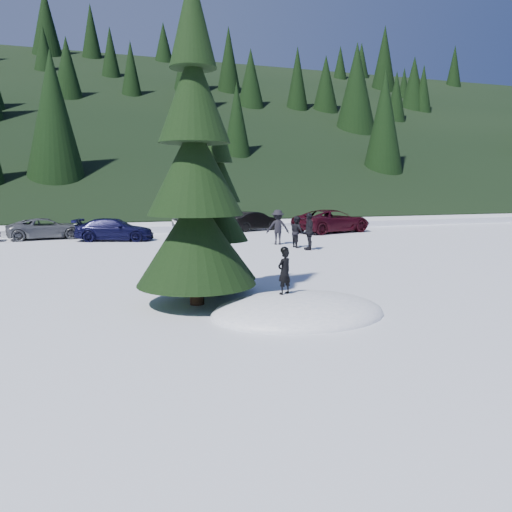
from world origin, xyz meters
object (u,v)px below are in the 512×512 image
object	(u,v)px
child_skier	(284,272)
car_6	(332,221)
car_4	(200,223)
car_5	(254,221)
spruce_short	(219,222)
adult_2	(278,227)
adult_1	(309,231)
car_2	(47,228)
adult_0	(297,232)
spruce_tall	(195,181)
car_3	(114,230)

from	to	relation	value
child_skier	car_6	distance (m)	21.77
car_4	car_5	distance (m)	3.89
spruce_short	adult_2	world-z (taller)	spruce_short
adult_1	car_6	distance (m)	9.49
spruce_short	adult_1	bearing A→B (deg)	50.04
car_2	car_6	distance (m)	18.07
car_2	car_5	xyz separation A→B (m)	(13.44, 1.13, 0.04)
adult_0	adult_2	size ratio (longest dim) A/B	0.86
car_2	car_4	xyz separation A→B (m)	(9.55, 1.07, 0.03)
car_6	adult_2	bearing A→B (deg)	116.23
car_4	adult_1	bearing A→B (deg)	-143.25
spruce_short	adult_1	size ratio (longest dim) A/B	2.92
adult_2	adult_0	bearing A→B (deg)	122.75
spruce_tall	car_5	bearing A→B (deg)	67.22
spruce_tall	child_skier	world-z (taller)	spruce_tall
adult_1	car_2	world-z (taller)	adult_1
spruce_tall	child_skier	xyz separation A→B (m)	(1.91, -1.55, -2.27)
child_skier	car_3	bearing A→B (deg)	-103.54
car_6	spruce_short	bearing A→B (deg)	127.71
car_2	car_5	bearing A→B (deg)	-92.93
car_5	car_4	bearing A→B (deg)	72.28
adult_1	car_5	distance (m)	10.85
adult_0	car_3	size ratio (longest dim) A/B	0.37
car_3	car_6	distance (m)	14.22
child_skier	car_4	world-z (taller)	child_skier
car_5	car_6	world-z (taller)	car_6
spruce_tall	car_2	distance (m)	19.85
spruce_short	car_3	xyz separation A→B (m)	(-2.21, 15.30, -1.46)
spruce_short	car_5	bearing A→B (deg)	68.30
car_5	adult_1	bearing A→B (deg)	157.04
child_skier	adult_1	distance (m)	12.32
car_5	spruce_short	bearing A→B (deg)	139.63
spruce_short	child_skier	bearing A→B (deg)	-72.84
adult_1	car_5	xyz separation A→B (m)	(0.81, 10.82, -0.26)
spruce_tall	adult_2	world-z (taller)	spruce_tall
child_skier	adult_2	bearing A→B (deg)	-133.97
adult_0	car_5	world-z (taller)	adult_0
car_3	child_skier	bearing A→B (deg)	-153.39
child_skier	adult_0	bearing A→B (deg)	-138.19
spruce_tall	car_3	world-z (taller)	spruce_tall
adult_0	car_3	distance (m)	10.72
spruce_short	adult_2	xyz separation A→B (m)	(6.01, 10.52, -1.17)
spruce_tall	car_3	xyz separation A→B (m)	(-1.21, 16.70, -2.68)
spruce_tall	spruce_short	xyz separation A→B (m)	(1.00, 1.40, -1.22)
adult_1	car_2	xyz separation A→B (m)	(-12.62, 9.69, -0.30)
car_6	car_3	bearing A→B (deg)	76.92
car_3	adult_0	bearing A→B (deg)	-108.88
spruce_tall	car_3	size ratio (longest dim) A/B	1.94
car_3	car_6	world-z (taller)	car_6
adult_1	adult_2	bearing A→B (deg)	-153.68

